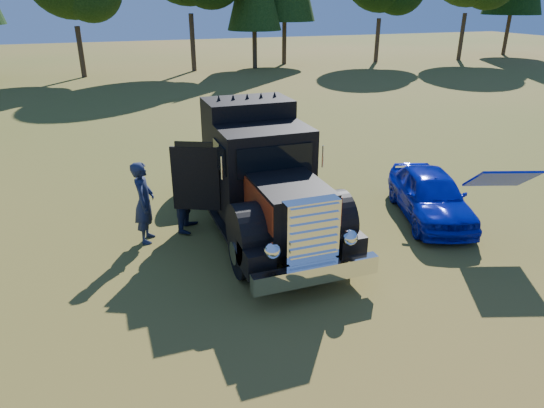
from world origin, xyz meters
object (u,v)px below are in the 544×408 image
Objects in this scene: diamond_t_truck at (259,178)px; hotrod_coupe at (431,195)px; spectator_far at (190,191)px; spectator_near at (144,202)px.

diamond_t_truck is 4.43m from hotrod_coupe.
diamond_t_truck is at bearing -78.76° from spectator_far.
spectator_near is 1.14m from spectator_far.
spectator_near is at bearing 170.71° from hotrod_coupe.
spectator_near is 0.98× the size of spectator_far.
diamond_t_truck reaches higher than hotrod_coupe.
spectator_far reaches higher than spectator_near.
spectator_near reaches higher than hotrod_coupe.
diamond_t_truck reaches higher than spectator_far.
diamond_t_truck is 1.69m from spectator_far.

